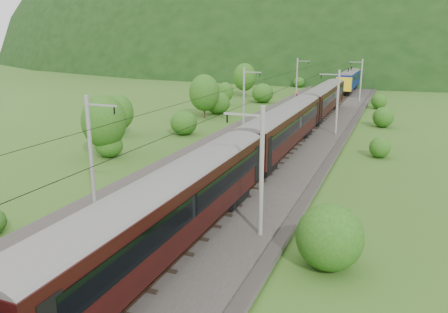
% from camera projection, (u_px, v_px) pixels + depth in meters
% --- Properties ---
extents(ground, '(600.00, 600.00, 0.00)m').
position_uv_depth(ground, '(171.00, 224.00, 29.21)').
color(ground, '#35591C').
rests_on(ground, ground).
extents(railbed, '(14.00, 220.00, 0.30)m').
position_uv_depth(railbed, '(226.00, 179.00, 38.12)').
color(railbed, '#38332D').
rests_on(railbed, ground).
extents(track_left, '(2.40, 220.00, 0.27)m').
position_uv_depth(track_left, '(201.00, 173.00, 38.93)').
color(track_left, '#503122').
rests_on(track_left, railbed).
extents(track_right, '(2.40, 220.00, 0.27)m').
position_uv_depth(track_right, '(253.00, 179.00, 37.20)').
color(track_right, '#503122').
rests_on(track_right, railbed).
extents(catenary_left, '(2.54, 192.28, 8.00)m').
position_uv_depth(catenary_left, '(244.00, 96.00, 58.89)').
color(catenary_left, gray).
rests_on(catenary_left, railbed).
extents(catenary_right, '(2.54, 192.28, 8.00)m').
position_uv_depth(catenary_right, '(337.00, 101.00, 54.48)').
color(catenary_right, gray).
rests_on(catenary_right, railbed).
extents(overhead_wires, '(4.83, 198.00, 0.03)m').
position_uv_depth(overhead_wires, '(227.00, 99.00, 36.31)').
color(overhead_wires, black).
rests_on(overhead_wires, ground).
extents(mountain_main, '(504.00, 360.00, 244.00)m').
position_uv_depth(mountain_main, '(380.00, 59.00, 262.01)').
color(mountain_main, black).
rests_on(mountain_main, ground).
extents(mountain_ridge, '(336.00, 280.00, 132.00)m').
position_uv_depth(mountain_ridge, '(221.00, 55.00, 341.12)').
color(mountain_ridge, black).
rests_on(mountain_ridge, ground).
extents(train, '(3.19, 153.67, 5.55)m').
position_uv_depth(train, '(244.00, 147.00, 34.33)').
color(train, black).
rests_on(train, ground).
extents(hazard_post_near, '(0.15, 0.15, 1.40)m').
position_uv_depth(hazard_post_near, '(312.00, 106.00, 73.12)').
color(hazard_post_near, red).
rests_on(hazard_post_near, railbed).
extents(hazard_post_far, '(0.15, 0.15, 1.44)m').
position_uv_depth(hazard_post_far, '(313.00, 107.00, 72.02)').
color(hazard_post_far, red).
rests_on(hazard_post_far, railbed).
extents(signal, '(0.25, 0.25, 2.30)m').
position_uv_depth(signal, '(296.00, 97.00, 79.77)').
color(signal, black).
rests_on(signal, railbed).
extents(vegetation_left, '(12.80, 141.53, 7.01)m').
position_uv_depth(vegetation_left, '(125.00, 122.00, 48.77)').
color(vegetation_left, '#225215').
rests_on(vegetation_left, ground).
extents(vegetation_right, '(4.54, 101.77, 3.24)m').
position_uv_depth(vegetation_right, '(344.00, 209.00, 28.01)').
color(vegetation_right, '#225215').
rests_on(vegetation_right, ground).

